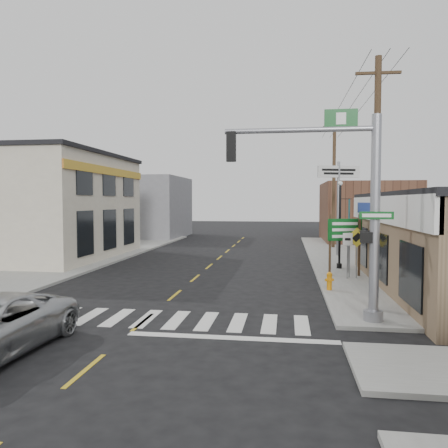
# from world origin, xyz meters

# --- Properties ---
(ground) EXTENTS (140.00, 140.00, 0.00)m
(ground) POSITION_xyz_m (0.00, 0.00, 0.00)
(ground) COLOR black
(ground) RESTS_ON ground
(sidewalk_right) EXTENTS (6.00, 38.00, 0.13)m
(sidewalk_right) POSITION_xyz_m (9.00, 13.00, 0.07)
(sidewalk_right) COLOR gray
(sidewalk_right) RESTS_ON ground
(sidewalk_left) EXTENTS (6.00, 38.00, 0.13)m
(sidewalk_left) POSITION_xyz_m (-9.00, 13.00, 0.07)
(sidewalk_left) COLOR gray
(sidewalk_left) RESTS_ON ground
(center_line) EXTENTS (0.12, 56.00, 0.01)m
(center_line) POSITION_xyz_m (0.00, 8.00, 0.01)
(center_line) COLOR gold
(center_line) RESTS_ON ground
(crosswalk) EXTENTS (11.00, 2.20, 0.01)m
(crosswalk) POSITION_xyz_m (0.00, 0.40, 0.01)
(crosswalk) COLOR silver
(crosswalk) RESTS_ON ground
(left_building) EXTENTS (12.00, 12.00, 6.80)m
(left_building) POSITION_xyz_m (-13.00, 14.00, 3.40)
(left_building) COLOR beige
(left_building) RESTS_ON ground
(bldg_distant_right) EXTENTS (8.00, 10.00, 5.60)m
(bldg_distant_right) POSITION_xyz_m (12.00, 30.00, 2.80)
(bldg_distant_right) COLOR brown
(bldg_distant_right) RESTS_ON ground
(bldg_distant_left) EXTENTS (9.00, 10.00, 6.40)m
(bldg_distant_left) POSITION_xyz_m (-11.00, 32.00, 3.20)
(bldg_distant_left) COLOR gray
(bldg_distant_left) RESTS_ON ground
(traffic_signal_pole) EXTENTS (5.17, 0.39, 6.54)m
(traffic_signal_pole) POSITION_xyz_m (6.42, 0.74, 4.02)
(traffic_signal_pole) COLOR gray
(traffic_signal_pole) RESTS_ON sidewalk_right
(guide_sign) EXTENTS (1.75, 0.14, 3.06)m
(guide_sign) POSITION_xyz_m (7.38, 9.08, 2.10)
(guide_sign) COLOR #4A3622
(guide_sign) RESTS_ON sidewalk_right
(fire_hydrant) EXTENTS (0.24, 0.24, 0.76)m
(fire_hydrant) POSITION_xyz_m (6.30, 5.37, 0.54)
(fire_hydrant) COLOR orange
(fire_hydrant) RESTS_ON sidewalk_right
(ped_crossing_sign) EXTENTS (0.96, 0.07, 2.46)m
(ped_crossing_sign) POSITION_xyz_m (7.85, 8.35, 1.84)
(ped_crossing_sign) COLOR gray
(ped_crossing_sign) RESTS_ON sidewalk_right
(lamp_post) EXTENTS (0.63, 0.49, 4.81)m
(lamp_post) POSITION_xyz_m (7.47, 11.49, 2.93)
(lamp_post) COLOR black
(lamp_post) RESTS_ON sidewalk_right
(dance_center_sign) EXTENTS (3.02, 0.19, 6.42)m
(dance_center_sign) POSITION_xyz_m (8.01, 17.58, 4.99)
(dance_center_sign) COLOR gray
(dance_center_sign) RESTS_ON sidewalk_right
(bare_tree) EXTENTS (2.44, 2.44, 4.88)m
(bare_tree) POSITION_xyz_m (8.99, 6.16, 3.97)
(bare_tree) COLOR black
(bare_tree) RESTS_ON sidewalk_right
(shrub_front) EXTENTS (1.28, 1.28, 0.96)m
(shrub_front) POSITION_xyz_m (9.50, 1.52, 0.61)
(shrub_front) COLOR #173212
(shrub_front) RESTS_ON sidewalk_right
(shrub_back) EXTENTS (1.06, 1.06, 0.80)m
(shrub_back) POSITION_xyz_m (10.23, 6.60, 0.53)
(shrub_back) COLOR #183115
(shrub_back) RESTS_ON sidewalk_right
(utility_pole_near) EXTENTS (1.49, 0.22, 8.55)m
(utility_pole_near) POSITION_xyz_m (7.50, 2.19, 4.51)
(utility_pole_near) COLOR #452D1C
(utility_pole_near) RESTS_ON sidewalk_right
(utility_pole_far) EXTENTS (1.80, 0.27, 10.33)m
(utility_pole_far) POSITION_xyz_m (8.24, 22.82, 5.43)
(utility_pole_far) COLOR #41321D
(utility_pole_far) RESTS_ON sidewalk_right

